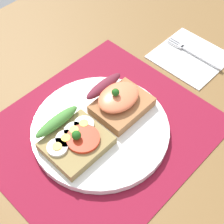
{
  "coord_description": "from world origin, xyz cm",
  "views": [
    {
      "loc": [
        -23.66,
        -25.61,
        50.08
      ],
      "look_at": [
        3.0,
        0.0,
        3.16
      ],
      "focal_mm": 53.7,
      "sensor_mm": 36.0,
      "label": 1
    }
  ],
  "objects_px": {
    "napkin": "(190,57)",
    "fork": "(192,52)",
    "sandwich_salmon": "(118,100)",
    "sandwich_egg_tomato": "(74,139)",
    "plate": "(100,129)"
  },
  "relations": [
    {
      "from": "sandwich_egg_tomato",
      "to": "sandwich_salmon",
      "type": "height_order",
      "value": "sandwich_salmon"
    },
    {
      "from": "sandwich_egg_tomato",
      "to": "napkin",
      "type": "height_order",
      "value": "sandwich_egg_tomato"
    },
    {
      "from": "sandwich_egg_tomato",
      "to": "fork",
      "type": "distance_m",
      "value": 0.34
    },
    {
      "from": "plate",
      "to": "fork",
      "type": "relative_size",
      "value": 1.75
    },
    {
      "from": "napkin",
      "to": "fork",
      "type": "distance_m",
      "value": 0.01
    },
    {
      "from": "plate",
      "to": "fork",
      "type": "distance_m",
      "value": 0.28
    },
    {
      "from": "plate",
      "to": "fork",
      "type": "height_order",
      "value": "plate"
    },
    {
      "from": "fork",
      "to": "sandwich_egg_tomato",
      "type": "bearing_deg",
      "value": 178.93
    },
    {
      "from": "sandwich_salmon",
      "to": "fork",
      "type": "height_order",
      "value": "sandwich_salmon"
    },
    {
      "from": "napkin",
      "to": "plate",
      "type": "bearing_deg",
      "value": 179.77
    },
    {
      "from": "napkin",
      "to": "fork",
      "type": "height_order",
      "value": "fork"
    },
    {
      "from": "sandwich_egg_tomato",
      "to": "napkin",
      "type": "xyz_separation_m",
      "value": [
        0.33,
        -0.01,
        -0.03
      ]
    },
    {
      "from": "plate",
      "to": "sandwich_egg_tomato",
      "type": "relative_size",
      "value": 2.37
    },
    {
      "from": "plate",
      "to": "sandwich_salmon",
      "type": "bearing_deg",
      "value": 10.06
    },
    {
      "from": "plate",
      "to": "napkin",
      "type": "height_order",
      "value": "plate"
    }
  ]
}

